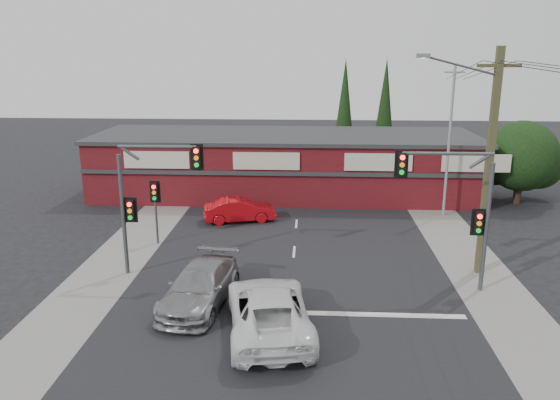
# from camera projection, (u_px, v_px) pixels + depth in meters

# --- Properties ---
(ground) EXTENTS (120.00, 120.00, 0.00)m
(ground) POSITION_uv_depth(u_px,v_px,m) (290.00, 296.00, 22.54)
(ground) COLOR black
(ground) RESTS_ON ground
(road_strip) EXTENTS (14.00, 70.00, 0.01)m
(road_strip) POSITION_uv_depth(u_px,v_px,m) (294.00, 253.00, 27.36)
(road_strip) COLOR black
(road_strip) RESTS_ON ground
(verge_left) EXTENTS (3.00, 70.00, 0.02)m
(verge_left) POSITION_uv_depth(u_px,v_px,m) (128.00, 249.00, 27.80)
(verge_left) COLOR gray
(verge_left) RESTS_ON ground
(verge_right) EXTENTS (3.00, 70.00, 0.02)m
(verge_right) POSITION_uv_depth(u_px,v_px,m) (466.00, 256.00, 26.92)
(verge_right) COLOR gray
(verge_right) RESTS_ON ground
(stop_line) EXTENTS (6.50, 0.35, 0.01)m
(stop_line) POSITION_uv_depth(u_px,v_px,m) (380.00, 315.00, 20.91)
(stop_line) COLOR silver
(stop_line) RESTS_ON ground
(white_suv) EXTENTS (3.74, 6.45, 1.69)m
(white_suv) POSITION_uv_depth(u_px,v_px,m) (269.00, 310.00, 19.52)
(white_suv) COLOR silver
(white_suv) RESTS_ON ground
(silver_suv) EXTENTS (2.93, 5.66, 1.57)m
(silver_suv) POSITION_uv_depth(u_px,v_px,m) (200.00, 286.00, 21.61)
(silver_suv) COLOR gray
(silver_suv) RESTS_ON ground
(red_sedan) EXTENTS (4.46, 2.44, 1.39)m
(red_sedan) POSITION_uv_depth(u_px,v_px,m) (240.00, 210.00, 32.28)
(red_sedan) COLOR #B80B12
(red_sedan) RESTS_ON ground
(lane_dashes) EXTENTS (0.12, 47.84, 0.01)m
(lane_dashes) POSITION_uv_depth(u_px,v_px,m) (294.00, 252.00, 27.47)
(lane_dashes) COLOR silver
(lane_dashes) RESTS_ON ground
(shop_building) EXTENTS (27.30, 8.40, 4.22)m
(shop_building) POSITION_uv_depth(u_px,v_px,m) (285.00, 163.00, 38.39)
(shop_building) COLOR #4D0F15
(shop_building) RESTS_ON ground
(tree_cluster) EXTENTS (5.90, 5.10, 5.50)m
(tree_cluster) POSITION_uv_depth(u_px,v_px,m) (522.00, 159.00, 35.89)
(tree_cluster) COLOR #2D2116
(tree_cluster) RESTS_ON ground
(conifer_near) EXTENTS (1.80, 1.80, 9.25)m
(conifer_near) POSITION_uv_depth(u_px,v_px,m) (345.00, 106.00, 44.03)
(conifer_near) COLOR #2D2116
(conifer_near) RESTS_ON ground
(conifer_far) EXTENTS (1.80, 1.80, 9.25)m
(conifer_far) POSITION_uv_depth(u_px,v_px,m) (385.00, 104.00, 45.77)
(conifer_far) COLOR #2D2116
(conifer_far) RESTS_ON ground
(traffic_mast_left) EXTENTS (3.77, 0.27, 5.97)m
(traffic_mast_left) POSITION_uv_depth(u_px,v_px,m) (145.00, 190.00, 23.77)
(traffic_mast_left) COLOR #47494C
(traffic_mast_left) RESTS_ON ground
(traffic_mast_right) EXTENTS (3.96, 0.27, 5.97)m
(traffic_mast_right) POSITION_uv_depth(u_px,v_px,m) (461.00, 200.00, 22.11)
(traffic_mast_right) COLOR #47494C
(traffic_mast_right) RESTS_ON ground
(pedestal_signal) EXTENTS (0.55, 0.27, 3.38)m
(pedestal_signal) POSITION_uv_depth(u_px,v_px,m) (155.00, 199.00, 28.07)
(pedestal_signal) COLOR #47494C
(pedestal_signal) RESTS_ON ground
(utility_pole) EXTENTS (4.38, 0.59, 10.00)m
(utility_pole) POSITION_uv_depth(u_px,v_px,m) (487.00, 156.00, 23.56)
(utility_pole) COLOR #4A482A
(utility_pole) RESTS_ON ground
(steel_pole) EXTENTS (1.20, 0.16, 9.00)m
(steel_pole) POSITION_uv_depth(u_px,v_px,m) (449.00, 140.00, 32.39)
(steel_pole) COLOR gray
(steel_pole) RESTS_ON ground
(power_lines) EXTENTS (2.01, 29.00, 1.22)m
(power_lines) POSITION_uv_depth(u_px,v_px,m) (555.00, 75.00, 17.34)
(power_lines) COLOR black
(power_lines) RESTS_ON ground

